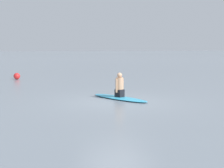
{
  "coord_description": "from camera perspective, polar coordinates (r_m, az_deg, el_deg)",
  "views": [
    {
      "loc": [
        -10.63,
        6.7,
        2.02
      ],
      "look_at": [
        0.89,
        -0.33,
        0.58
      ],
      "focal_mm": 54.44,
      "sensor_mm": 36.0,
      "label": 1
    }
  ],
  "objects": [
    {
      "name": "buoy_marker",
      "position": [
        22.69,
        -15.69,
        1.28
      ],
      "size": [
        0.42,
        0.42,
        0.42
      ],
      "primitive_type": "sphere",
      "color": "red",
      "rests_on": "ground"
    },
    {
      "name": "surfboard",
      "position": [
        13.5,
        1.28,
        -2.34
      ],
      "size": [
        3.04,
        1.24,
        0.09
      ],
      "primitive_type": "ellipsoid",
      "rotation": [
        0.0,
        0.0,
        -2.96
      ],
      "color": "#339EC6",
      "rests_on": "ground"
    },
    {
      "name": "person_paddler",
      "position": [
        13.44,
        1.28,
        -0.33
      ],
      "size": [
        0.36,
        0.42,
        0.96
      ],
      "rotation": [
        0.0,
        0.0,
        -2.96
      ],
      "color": "black",
      "rests_on": "surfboard"
    },
    {
      "name": "ground_plane",
      "position": [
        12.73,
        0.85,
        -3.05
      ],
      "size": [
        400.0,
        400.0,
        0.0
      ],
      "primitive_type": "plane",
      "color": "gray"
    }
  ]
}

